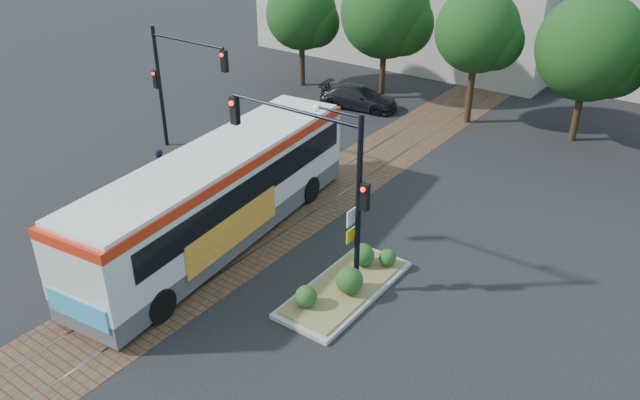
# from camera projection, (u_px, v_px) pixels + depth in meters

# --- Properties ---
(ground) EXTENTS (120.00, 120.00, 0.00)m
(ground) POSITION_uv_depth(u_px,v_px,m) (256.00, 234.00, 23.96)
(ground) COLOR black
(ground) RESTS_ON ground
(trackbed) EXTENTS (3.60, 40.00, 0.02)m
(trackbed) POSITION_uv_depth(u_px,v_px,m) (317.00, 195.00, 26.82)
(trackbed) COLOR brown
(trackbed) RESTS_ON ground
(tree_row) EXTENTS (26.40, 5.60, 7.67)m
(tree_row) POSITION_uv_depth(u_px,v_px,m) (475.00, 32.00, 32.79)
(tree_row) COLOR #382314
(tree_row) RESTS_ON ground
(warehouses) EXTENTS (40.00, 13.00, 8.00)m
(warehouses) POSITION_uv_depth(u_px,v_px,m) (523.00, 10.00, 42.98)
(warehouses) COLOR #ADA899
(warehouses) RESTS_ON ground
(city_bus) EXTENTS (4.31, 13.67, 3.60)m
(city_bus) POSITION_uv_depth(u_px,v_px,m) (220.00, 191.00, 22.78)
(city_bus) COLOR #4B4B4E
(city_bus) RESTS_ON ground
(traffic_island) EXTENTS (2.20, 5.20, 1.13)m
(traffic_island) POSITION_uv_depth(u_px,v_px,m) (347.00, 281.00, 20.67)
(traffic_island) COLOR gray
(traffic_island) RESTS_ON ground
(signal_pole_main) EXTENTS (5.49, 0.46, 6.00)m
(signal_pole_main) POSITION_uv_depth(u_px,v_px,m) (326.00, 169.00, 19.43)
(signal_pole_main) COLOR black
(signal_pole_main) RESTS_ON ground
(signal_pole_left) EXTENTS (4.99, 0.34, 6.00)m
(signal_pole_left) POSITION_uv_depth(u_px,v_px,m) (174.00, 75.00, 29.35)
(signal_pole_left) COLOR black
(signal_pole_left) RESTS_ON ground
(officer) EXTENTS (0.72, 0.50, 1.90)m
(officer) POSITION_uv_depth(u_px,v_px,m) (162.00, 169.00, 26.93)
(officer) COLOR black
(officer) RESTS_ON ground
(parked_car) EXTENTS (4.84, 2.61, 1.33)m
(parked_car) POSITION_uv_depth(u_px,v_px,m) (359.00, 97.00, 36.34)
(parked_car) COLOR black
(parked_car) RESTS_ON ground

